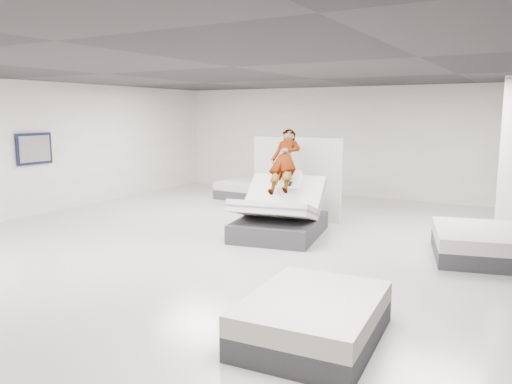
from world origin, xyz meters
TOP-DOWN VIEW (x-y plane):
  - room at (0.00, 0.00)m, footprint 14.00×14.04m
  - hero_bed at (0.11, 1.54)m, footprint 1.90×2.31m
  - person at (0.05, 1.85)m, footprint 0.85×1.53m
  - remote at (0.33, 1.55)m, footprint 0.08×0.15m
  - divider_panel at (-0.26, 3.10)m, footprint 2.08×0.31m
  - flat_bed_right_far at (3.73, 1.84)m, footprint 1.76×2.09m
  - flat_bed_right_near at (2.56, -2.42)m, footprint 1.45×1.86m
  - flat_bed_left_far at (-2.60, 5.06)m, footprint 1.81×1.38m
  - column at (4.00, 4.50)m, footprint 0.40×0.40m
  - wall_poster at (-5.93, 0.50)m, footprint 0.06×0.95m

SIDE VIEW (x-z plane):
  - flat_bed_right_near at x=2.56m, z-range 0.00..0.49m
  - flat_bed_left_far at x=-2.60m, z-range 0.00..0.49m
  - flat_bed_right_far at x=3.73m, z-range 0.00..0.50m
  - hero_bed at x=0.11m, z-range -0.23..1.04m
  - divider_panel at x=-0.26m, z-range 0.00..1.89m
  - remote at x=0.33m, z-range 1.03..1.11m
  - person at x=0.05m, z-range 0.55..1.96m
  - room at x=0.00m, z-range 0.00..3.20m
  - column at x=4.00m, z-range 0.00..3.20m
  - wall_poster at x=-5.93m, z-range 1.23..1.98m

